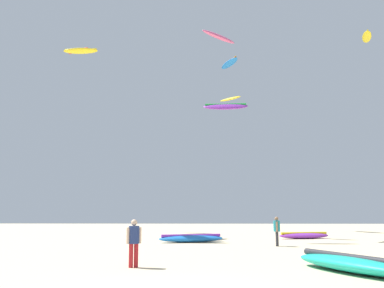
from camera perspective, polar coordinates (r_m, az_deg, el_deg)
person_foreground at (r=16.60m, az=-7.85°, el=-12.62°), size 0.54×0.40×1.79m
person_midground at (r=26.60m, az=11.37°, el=-11.17°), size 0.40×0.58×1.76m
kite_grounded_near at (r=29.32m, az=-0.10°, el=-12.62°), size 4.70×2.66×0.57m
kite_grounded_mid at (r=16.05m, az=20.76°, el=-14.91°), size 3.58×5.44×0.68m
kite_grounded_far at (r=34.15m, az=14.89°, el=-11.85°), size 4.30×2.28×0.52m
kite_aloft_0 at (r=38.00m, az=3.66°, el=14.23°), size 3.63×3.62×0.91m
kite_aloft_1 at (r=51.66m, az=-15.12°, el=12.06°), size 3.21×2.56×0.72m
kite_aloft_2 at (r=36.35m, az=-14.81°, el=12.07°), size 2.87×0.93×0.43m
kite_aloft_3 at (r=48.10m, az=22.52°, el=13.22°), size 1.79×3.23×0.46m
kite_aloft_4 at (r=36.71m, az=5.19°, el=6.10°), size 2.06×1.92×0.45m
kite_aloft_5 at (r=31.66m, az=4.55°, el=5.10°), size 3.36×1.10×0.82m
kite_aloft_8 at (r=51.48m, az=5.06°, el=10.78°), size 2.44×4.21×0.51m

